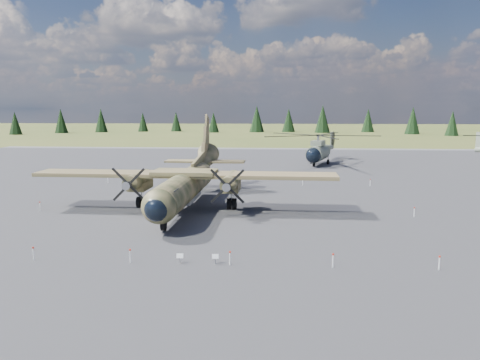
{
  "coord_description": "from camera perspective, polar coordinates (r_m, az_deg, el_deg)",
  "views": [
    {
      "loc": [
        4.5,
        -39.89,
        9.13
      ],
      "look_at": [
        1.46,
        2.0,
        2.72
      ],
      "focal_mm": 35.0,
      "sensor_mm": 36.0,
      "label": 1
    }
  ],
  "objects": [
    {
      "name": "treeline",
      "position": [
        35.78,
        0.67,
        1.68
      ],
      "size": [
        317.58,
        309.38,
        10.97
      ],
      "color": "black",
      "rests_on": "ground"
    },
    {
      "name": "ground",
      "position": [
        41.17,
        -2.24,
        -4.14
      ],
      "size": [
        500.0,
        500.0,
        0.0
      ],
      "primitive_type": "plane",
      "color": "brown",
      "rests_on": "ground"
    },
    {
      "name": "info_placard_right",
      "position": [
        28.09,
        -3.03,
        -9.41
      ],
      "size": [
        0.42,
        0.22,
        0.62
      ],
      "rotation": [
        0.0,
        0.0,
        0.14
      ],
      "color": "gray",
      "rests_on": "ground"
    },
    {
      "name": "apron",
      "position": [
        50.92,
        -0.99,
        -1.65
      ],
      "size": [
        120.0,
        120.0,
        0.04
      ],
      "primitive_type": "cube",
      "color": "slate",
      "rests_on": "ground"
    },
    {
      "name": "barrier_fence",
      "position": [
        41.04,
        -2.9,
        -3.46
      ],
      "size": [
        33.12,
        29.62,
        0.85
      ],
      "color": "white",
      "rests_on": "ground"
    },
    {
      "name": "helicopter_near",
      "position": [
        77.81,
        9.57,
        4.45
      ],
      "size": [
        24.61,
        25.01,
        5.01
      ],
      "rotation": [
        0.0,
        0.0,
        -0.3
      ],
      "color": "slate",
      "rests_on": "ground"
    },
    {
      "name": "info_placard_left",
      "position": [
        28.37,
        -7.33,
        -9.28
      ],
      "size": [
        0.41,
        0.21,
        0.63
      ],
      "rotation": [
        0.0,
        0.0,
        0.1
      ],
      "color": "gray",
      "rests_on": "ground"
    },
    {
      "name": "transport_plane",
      "position": [
        43.64,
        -6.46,
        0.01
      ],
      "size": [
        27.36,
        24.89,
        9.04
      ],
      "rotation": [
        0.0,
        0.0,
        -0.02
      ],
      "color": "#2E361D",
      "rests_on": "ground"
    }
  ]
}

